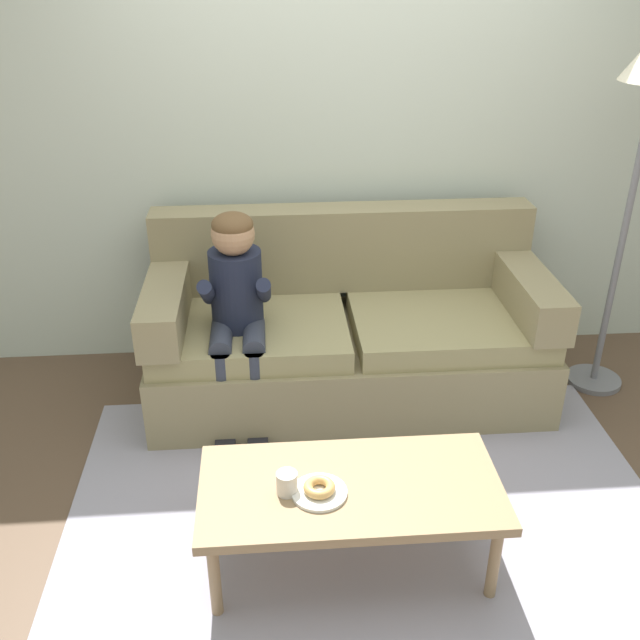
% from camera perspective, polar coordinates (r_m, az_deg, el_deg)
% --- Properties ---
extents(ground, '(10.00, 10.00, 0.00)m').
position_cam_1_polar(ground, '(3.38, 3.33, -13.33)').
color(ground, brown).
extents(wall_back, '(8.00, 0.10, 2.80)m').
position_cam_1_polar(wall_back, '(4.02, 1.20, 16.01)').
color(wall_back, beige).
rests_on(wall_back, ground).
extents(area_rug, '(2.59, 2.03, 0.01)m').
position_cam_1_polar(area_rug, '(3.19, 3.94, -16.18)').
color(area_rug, '#9993A3').
rests_on(area_rug, ground).
extents(couch, '(2.07, 0.90, 0.96)m').
position_cam_1_polar(couch, '(3.87, 2.18, -1.14)').
color(couch, '#8C7F5B').
rests_on(couch, ground).
extents(coffee_table, '(1.15, 0.56, 0.40)m').
position_cam_1_polar(coffee_table, '(2.82, 2.43, -13.53)').
color(coffee_table, '#937551').
rests_on(coffee_table, ground).
extents(person_child, '(0.34, 0.58, 1.10)m').
position_cam_1_polar(person_child, '(3.52, -6.68, 1.50)').
color(person_child, '#1E2338').
rests_on(person_child, ground).
extents(plate, '(0.21, 0.21, 0.01)m').
position_cam_1_polar(plate, '(2.75, -0.06, -13.55)').
color(plate, white).
rests_on(plate, coffee_table).
extents(donut, '(0.16, 0.16, 0.04)m').
position_cam_1_polar(donut, '(2.73, -0.06, -13.15)').
color(donut, tan).
rests_on(donut, plate).
extents(mug, '(0.08, 0.08, 0.09)m').
position_cam_1_polar(mug, '(2.73, -2.64, -12.82)').
color(mug, silver).
rests_on(mug, coffee_table).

